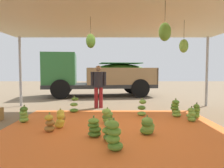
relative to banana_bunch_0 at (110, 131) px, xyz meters
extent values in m
plane|color=#7F6B51|center=(0.11, 4.04, -0.21)|extent=(40.00, 40.00, 0.00)
cube|color=orange|center=(0.11, 1.04, -0.20)|extent=(5.58, 4.54, 0.01)
cylinder|color=#9EA0A5|center=(-3.69, 4.34, 1.20)|extent=(0.10, 0.10, 2.82)
cylinder|color=#9EA0A5|center=(3.91, 4.34, 1.20)|extent=(0.10, 0.10, 2.82)
cube|color=beige|center=(0.11, 1.04, 2.64)|extent=(8.00, 7.00, 0.06)
cylinder|color=#4C422D|center=(1.07, -0.10, 2.41)|extent=(0.01, 0.01, 0.40)
ellipsoid|color=#60932D|center=(1.07, -0.10, 2.01)|extent=(0.24, 0.24, 0.36)
cylinder|color=#4C422D|center=(-0.50, 1.15, 2.40)|extent=(0.01, 0.01, 0.41)
ellipsoid|color=#518428|center=(-0.50, 1.15, 2.00)|extent=(0.24, 0.24, 0.36)
cylinder|color=#4C422D|center=(1.98, 1.48, 2.36)|extent=(0.01, 0.01, 0.50)
ellipsoid|color=#75A83D|center=(1.98, 1.48, 1.91)|extent=(0.24, 0.24, 0.36)
ellipsoid|color=#518428|center=(0.01, 0.01, -0.12)|extent=(0.34, 0.34, 0.15)
ellipsoid|color=#60932D|center=(-0.02, 0.00, 0.02)|extent=(0.39, 0.39, 0.15)
ellipsoid|color=#75A83D|center=(0.01, -0.01, 0.16)|extent=(0.27, 0.27, 0.15)
cylinder|color=olive|center=(-0.01, 0.00, 0.22)|extent=(0.04, 0.04, 0.12)
ellipsoid|color=gold|center=(-1.29, 0.98, -0.11)|extent=(0.31, 0.31, 0.18)
ellipsoid|color=gold|center=(-1.26, 0.98, -0.04)|extent=(0.31, 0.31, 0.18)
ellipsoid|color=#996628|center=(-1.25, 1.03, 0.03)|extent=(0.30, 0.30, 0.18)
ellipsoid|color=gold|center=(-1.25, 0.99, 0.10)|extent=(0.24, 0.24, 0.18)
ellipsoid|color=gold|center=(-1.26, 1.02, 0.17)|extent=(0.24, 0.24, 0.18)
cylinder|color=olive|center=(-1.26, 1.01, 0.23)|extent=(0.04, 0.04, 0.12)
ellipsoid|color=#60932D|center=(-0.05, 1.46, -0.11)|extent=(0.42, 0.42, 0.18)
ellipsoid|color=#477523|center=(-0.09, 1.49, -0.03)|extent=(0.29, 0.29, 0.18)
ellipsoid|color=#6B9E38|center=(-0.07, 1.48, 0.05)|extent=(0.34, 0.34, 0.18)
ellipsoid|color=#75A83D|center=(-0.11, 1.46, 0.12)|extent=(0.27, 0.27, 0.18)
cylinder|color=olive|center=(-0.08, 1.47, 0.18)|extent=(0.04, 0.04, 0.12)
ellipsoid|color=#996628|center=(-1.44, 0.66, -0.13)|extent=(0.30, 0.30, 0.14)
ellipsoid|color=#996628|center=(-1.43, 0.68, 0.01)|extent=(0.28, 0.28, 0.14)
ellipsoid|color=gold|center=(-1.45, 0.65, 0.14)|extent=(0.26, 0.26, 0.14)
cylinder|color=olive|center=(-1.44, 0.67, 0.20)|extent=(0.04, 0.04, 0.12)
ellipsoid|color=#75A83D|center=(2.07, 2.27, -0.13)|extent=(0.38, 0.38, 0.14)
ellipsoid|color=#75A83D|center=(2.06, 2.29, -0.03)|extent=(0.27, 0.27, 0.14)
ellipsoid|color=#518428|center=(2.01, 2.30, 0.07)|extent=(0.30, 0.30, 0.14)
ellipsoid|color=#60932D|center=(2.02, 2.30, 0.17)|extent=(0.30, 0.30, 0.14)
ellipsoid|color=#518428|center=(2.03, 2.26, 0.26)|extent=(0.31, 0.31, 0.14)
cylinder|color=olive|center=(2.04, 2.28, 0.32)|extent=(0.04, 0.04, 0.12)
ellipsoid|color=#75A83D|center=(0.99, 2.42, -0.13)|extent=(0.38, 0.38, 0.14)
ellipsoid|color=#477523|center=(0.99, 2.42, 0.06)|extent=(0.34, 0.34, 0.14)
ellipsoid|color=#6B9E38|center=(1.02, 2.41, 0.25)|extent=(0.32, 0.32, 0.14)
cylinder|color=olive|center=(1.00, 2.43, 0.31)|extent=(0.04, 0.04, 0.12)
ellipsoid|color=#518428|center=(-1.28, 3.02, -0.14)|extent=(0.36, 0.36, 0.12)
ellipsoid|color=#75A83D|center=(-1.29, 3.05, 0.06)|extent=(0.38, 0.38, 0.12)
ellipsoid|color=#477523|center=(-1.25, 3.05, 0.26)|extent=(0.31, 0.31, 0.12)
cylinder|color=olive|center=(-1.27, 3.05, 0.32)|extent=(0.04, 0.04, 0.12)
ellipsoid|color=#6B9E38|center=(2.31, 1.65, -0.13)|extent=(0.26, 0.26, 0.14)
ellipsoid|color=#75A83D|center=(2.28, 1.69, -0.04)|extent=(0.28, 0.28, 0.14)
ellipsoid|color=#75A83D|center=(2.30, 1.63, 0.04)|extent=(0.28, 0.28, 0.14)
ellipsoid|color=#6B9E38|center=(2.29, 1.65, 0.13)|extent=(0.26, 0.26, 0.14)
cylinder|color=olive|center=(2.30, 1.66, 0.19)|extent=(0.04, 0.04, 0.12)
ellipsoid|color=#518428|center=(0.83, 0.45, -0.12)|extent=(0.43, 0.43, 0.16)
ellipsoid|color=#6B9E38|center=(0.86, 0.45, -0.06)|extent=(0.36, 0.36, 0.16)
ellipsoid|color=#6B9E38|center=(0.87, 0.46, 0.00)|extent=(0.35, 0.35, 0.16)
ellipsoid|color=#477523|center=(0.84, 0.42, 0.06)|extent=(0.36, 0.36, 0.16)
ellipsoid|color=#6B9E38|center=(0.84, 0.42, 0.12)|extent=(0.36, 0.36, 0.16)
cylinder|color=olive|center=(0.84, 0.45, 0.18)|extent=(0.04, 0.04, 0.12)
ellipsoid|color=#477523|center=(-0.34, 0.28, -0.13)|extent=(0.41, 0.41, 0.13)
ellipsoid|color=#477523|center=(-0.33, 0.29, -0.04)|extent=(0.38, 0.38, 0.13)
ellipsoid|color=#518428|center=(-0.37, 0.32, 0.05)|extent=(0.36, 0.36, 0.13)
ellipsoid|color=#60932D|center=(-0.36, 0.28, 0.15)|extent=(0.26, 0.26, 0.13)
cylinder|color=olive|center=(-0.36, 0.30, 0.21)|extent=(0.04, 0.04, 0.12)
ellipsoid|color=#75A83D|center=(-2.43, 1.56, -0.12)|extent=(0.32, 0.32, 0.15)
ellipsoid|color=#75A83D|center=(-2.43, 1.58, -0.02)|extent=(0.29, 0.29, 0.15)
ellipsoid|color=#75A83D|center=(-2.42, 1.54, 0.08)|extent=(0.25, 0.25, 0.15)
ellipsoid|color=#477523|center=(-2.41, 1.54, 0.18)|extent=(0.28, 0.28, 0.15)
cylinder|color=olive|center=(-2.40, 1.55, 0.24)|extent=(0.04, 0.04, 0.12)
ellipsoid|color=#518428|center=(0.10, -0.53, -0.11)|extent=(0.39, 0.39, 0.17)
ellipsoid|color=#60932D|center=(0.06, -0.52, 0.02)|extent=(0.34, 0.34, 0.17)
ellipsoid|color=#60932D|center=(0.09, -0.52, 0.15)|extent=(0.34, 0.34, 0.17)
ellipsoid|color=#60932D|center=(0.05, -0.54, 0.28)|extent=(0.24, 0.24, 0.17)
cylinder|color=olive|center=(0.07, -0.52, 0.34)|extent=(0.04, 0.04, 0.12)
ellipsoid|color=#60932D|center=(2.60, 2.09, -0.12)|extent=(0.31, 0.31, 0.15)
ellipsoid|color=#518428|center=(2.62, 2.11, -0.03)|extent=(0.29, 0.29, 0.15)
ellipsoid|color=#60932D|center=(2.62, 2.09, 0.07)|extent=(0.27, 0.27, 0.15)
ellipsoid|color=#518428|center=(2.61, 2.08, 0.16)|extent=(0.23, 0.23, 0.15)
cylinder|color=olive|center=(2.62, 2.09, 0.22)|extent=(0.04, 0.04, 0.12)
cube|color=#2D2D2D|center=(-0.66, 7.82, 0.39)|extent=(6.38, 3.10, 0.20)
cube|color=#2D6B33|center=(-2.85, 7.53, 1.34)|extent=(1.98, 2.35, 1.70)
cube|color=#232D38|center=(-3.71, 7.42, 1.68)|extent=(0.26, 1.86, 0.75)
cube|color=#99754C|center=(0.64, 6.85, 0.94)|extent=(3.78, 0.57, 0.90)
cube|color=#99754C|center=(0.35, 9.08, 0.94)|extent=(3.78, 0.57, 0.90)
cube|color=#99754C|center=(2.34, 8.21, 0.94)|extent=(0.38, 2.33, 0.90)
ellipsoid|color=#477523|center=(0.50, 7.97, 1.06)|extent=(3.57, 2.37, 1.14)
cube|color=#237533|center=(0.50, 7.97, 1.65)|extent=(2.49, 2.05, 0.04)
cylinder|color=black|center=(-2.59, 6.49, 0.29)|extent=(1.03, 0.41, 1.00)
cylinder|color=black|center=(-2.87, 8.61, 0.29)|extent=(1.03, 0.41, 1.00)
cylinder|color=black|center=(1.55, 7.03, 0.29)|extent=(1.03, 0.41, 1.00)
cylinder|color=black|center=(1.27, 9.14, 0.29)|extent=(1.03, 0.41, 1.00)
cylinder|color=maroon|center=(-0.57, 3.92, 0.19)|extent=(0.15, 0.15, 0.80)
cylinder|color=maroon|center=(-0.39, 3.92, 0.19)|extent=(0.15, 0.15, 0.80)
cylinder|color=#26262D|center=(-0.48, 3.92, 0.90)|extent=(0.37, 0.37, 0.60)
cylinder|color=#26262D|center=(-0.73, 3.92, 0.93)|extent=(0.12, 0.12, 0.54)
cylinder|color=#26262D|center=(-0.24, 3.92, 0.93)|extent=(0.12, 0.12, 0.54)
sphere|color=#936B4C|center=(-0.48, 3.92, 1.33)|extent=(0.22, 0.22, 0.22)
camera|label=1|loc=(0.04, -4.28, 1.26)|focal=33.98mm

